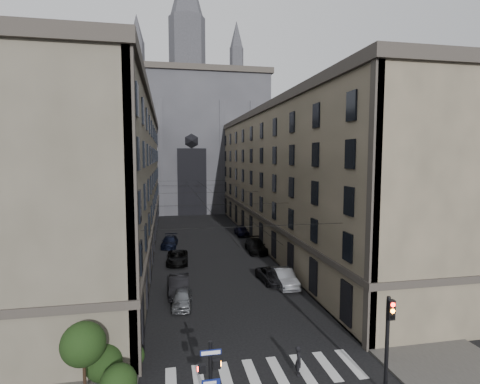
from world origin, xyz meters
TOP-DOWN VIEW (x-y plane):
  - sidewalk_left at (-10.50, 36.00)m, footprint 7.00×80.00m
  - sidewalk_right at (10.50, 36.00)m, footprint 7.00×80.00m
  - zebra_crossing at (0.00, 5.00)m, footprint 11.00×3.20m
  - building_left at (-13.44, 36.00)m, footprint 13.60×60.60m
  - building_right at (13.44, 36.00)m, footprint 13.60×60.60m
  - gothic_tower at (0.00, 74.96)m, footprint 35.00×23.00m
  - pedestrian_signal_left at (-3.51, 1.50)m, footprint 1.02×0.38m
  - traffic_light_right at (5.60, 1.92)m, footprint 0.34×0.50m
  - shrub_cluster at (-8.72, 5.01)m, footprint 3.90×4.40m
  - tram_wires at (0.00, 35.63)m, footprint 14.00×60.00m
  - car_left_near at (-4.20, 15.52)m, footprint 1.97×4.11m
  - car_left_midnear at (-4.34, 18.32)m, footprint 1.92×5.02m
  - car_left_midfar at (-4.20, 28.12)m, footprint 2.63×5.23m
  - car_left_far at (-4.99, 36.50)m, footprint 2.54×5.12m
  - car_right_near at (5.48, 18.57)m, footprint 1.73×4.94m
  - car_right_midnear at (4.66, 19.89)m, footprint 2.60×4.85m
  - car_right_midfar at (5.86, 31.49)m, footprint 2.45×5.64m
  - car_right_far at (6.13, 41.97)m, footprint 1.86×4.53m
  - pedestrian at (1.81, 4.53)m, footprint 0.60×0.71m

SIDE VIEW (x-z plane):
  - zebra_crossing at x=0.00m, z-range 0.00..0.01m
  - sidewalk_left at x=-10.50m, z-range 0.00..0.15m
  - sidewalk_right at x=10.50m, z-range 0.00..0.15m
  - car_right_midnear at x=4.66m, z-range 0.00..1.30m
  - car_left_near at x=-4.20m, z-range 0.00..1.35m
  - car_left_midfar at x=-4.20m, z-range 0.00..1.42m
  - car_left_far at x=-4.99m, z-range 0.00..1.43m
  - car_right_far at x=6.13m, z-range 0.00..1.54m
  - car_right_midfar at x=5.86m, z-range 0.00..1.62m
  - car_right_near at x=5.48m, z-range 0.00..1.63m
  - car_left_midnear at x=-4.34m, z-range 0.00..1.64m
  - pedestrian at x=1.81m, z-range 0.00..1.66m
  - shrub_cluster at x=-8.72m, z-range -0.15..3.75m
  - pedestrian_signal_left at x=-3.51m, z-range 0.32..4.32m
  - traffic_light_right at x=5.60m, z-range 0.69..5.89m
  - tram_wires at x=0.00m, z-range 7.03..7.46m
  - building_left at x=-13.44m, z-range -0.08..18.77m
  - building_right at x=13.44m, z-range -0.08..18.77m
  - gothic_tower at x=0.00m, z-range -11.20..46.80m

